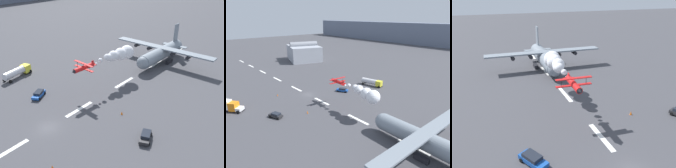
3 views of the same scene
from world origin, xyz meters
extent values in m
plane|color=#424247|center=(0.00, 0.00, 0.00)|extent=(440.00, 440.00, 0.00)
cube|color=white|center=(-8.76, 0.00, 0.01)|extent=(8.00, 0.90, 0.01)
cube|color=white|center=(8.76, 0.00, 0.01)|extent=(8.00, 0.90, 0.01)
cube|color=white|center=(26.28, 0.00, 0.01)|extent=(8.00, 0.90, 0.01)
cube|color=white|center=(43.80, 0.00, 0.01)|extent=(8.00, 0.90, 0.01)
cube|color=white|center=(61.31, 0.00, 0.01)|extent=(8.00, 0.90, 0.01)
cylinder|color=gray|center=(46.33, -0.56, 3.28)|extent=(22.34, 4.57, 4.15)
sphere|color=gray|center=(35.19, -0.36, 3.28)|extent=(3.95, 3.95, 3.95)
cube|color=gray|center=(46.33, -0.56, 5.15)|extent=(3.85, 34.71, 0.40)
cylinder|color=black|center=(46.10, 8.97, 4.25)|extent=(2.42, 1.14, 1.10)
cylinder|color=black|center=(46.01, 3.78, 4.25)|extent=(2.42, 1.14, 1.10)
cylinder|color=black|center=(45.85, -4.89, 4.25)|extent=(2.42, 1.14, 1.10)
cylinder|color=black|center=(45.75, -10.09, 4.25)|extent=(2.42, 1.14, 1.10)
cube|color=gray|center=(55.68, -0.74, 8.35)|extent=(2.81, 0.35, 6.00)
cube|color=gray|center=(55.68, -0.74, 3.58)|extent=(2.17, 9.04, 0.24)
cube|color=black|center=(47.28, -3.16, 0.60)|extent=(3.22, 1.06, 1.20)
cube|color=black|center=(47.37, 1.99, 0.60)|extent=(3.22, 1.06, 1.20)
cylinder|color=red|center=(14.02, 3.00, 7.88)|extent=(6.13, 1.44, 1.09)
cube|color=red|center=(13.82, 3.02, 7.73)|extent=(1.04, 6.31, 0.12)
cube|color=red|center=(13.82, 3.02, 8.97)|extent=(1.04, 6.31, 0.12)
cylinder|color=black|center=(13.69, 0.82, 8.35)|extent=(0.08, 0.08, 1.24)
cylinder|color=black|center=(13.94, 5.21, 8.35)|extent=(0.08, 0.08, 1.24)
cube|color=red|center=(16.75, 2.85, 8.33)|extent=(0.70, 0.14, 1.10)
cube|color=red|center=(16.75, 2.85, 7.93)|extent=(0.71, 2.03, 0.08)
cone|color=black|center=(10.63, 3.20, 7.88)|extent=(0.75, 0.97, 0.93)
sphere|color=white|center=(17.84, 2.71, 7.65)|extent=(0.70, 0.70, 0.70)
sphere|color=white|center=(19.47, 2.74, 8.11)|extent=(1.14, 1.14, 1.14)
sphere|color=white|center=(22.17, 2.72, 8.16)|extent=(1.79, 1.79, 1.79)
sphere|color=white|center=(23.21, 2.66, 7.79)|extent=(2.13, 2.13, 2.13)
sphere|color=white|center=(24.20, 2.29, 8.09)|extent=(2.69, 2.69, 2.69)
sphere|color=white|center=(27.15, 2.19, 7.76)|extent=(3.39, 3.39, 3.39)
sphere|color=white|center=(29.85, 1.89, 7.63)|extent=(3.87, 3.87, 3.87)
cube|color=yellow|center=(12.57, 27.15, 1.60)|extent=(2.65, 2.80, 2.20)
cylinder|color=silver|center=(8.17, 26.21, 1.85)|extent=(7.09, 3.46, 2.10)
cylinder|color=black|center=(12.91, 28.44, 0.50)|extent=(1.04, 0.52, 1.00)
cylinder|color=black|center=(5.38, 26.85, 0.50)|extent=(1.04, 0.52, 1.00)
cylinder|color=black|center=(13.41, 26.10, 0.50)|extent=(1.04, 0.52, 1.00)
cylinder|color=black|center=(5.87, 24.50, 0.50)|extent=(1.04, 0.52, 1.00)
cube|color=#262628|center=(9.39, -17.46, 0.65)|extent=(4.50, 3.19, 0.65)
cube|color=#1E232D|center=(9.57, -17.39, 1.25)|extent=(2.91, 2.45, 0.55)
cylinder|color=black|center=(8.37, -18.83, 0.32)|extent=(0.68, 0.44, 0.64)
cylinder|color=black|center=(11.06, -17.77, 0.32)|extent=(0.68, 0.44, 0.64)
cylinder|color=black|center=(7.71, -17.16, 0.32)|extent=(0.68, 0.44, 0.64)
cylinder|color=black|center=(10.40, -16.10, 0.32)|extent=(0.68, 0.44, 0.64)
cube|color=#194CA5|center=(6.33, 11.97, 0.65)|extent=(4.83, 3.79, 0.65)
cube|color=#1E232D|center=(6.50, 12.07, 1.25)|extent=(3.18, 2.78, 0.55)
cylinder|color=black|center=(5.39, 10.41, 0.32)|extent=(0.67, 0.51, 0.64)
cylinder|color=black|center=(8.15, 11.97, 0.32)|extent=(0.67, 0.51, 0.64)
cylinder|color=black|center=(4.51, 11.98, 0.32)|extent=(0.67, 0.51, 0.64)
cylinder|color=black|center=(7.26, 13.53, 0.32)|extent=(0.67, 0.51, 0.64)
cone|color=orange|center=(-6.32, -9.39, 0.38)|extent=(0.44, 0.44, 0.75)
cone|color=orange|center=(13.31, -8.88, 0.38)|extent=(0.44, 0.44, 0.75)
camera|label=1|loc=(-21.76, -34.47, 30.04)|focal=37.67mm
camera|label=2|loc=(62.42, -39.36, 28.78)|focal=32.83mm
camera|label=3|loc=(-18.82, 16.45, 22.65)|focal=36.65mm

